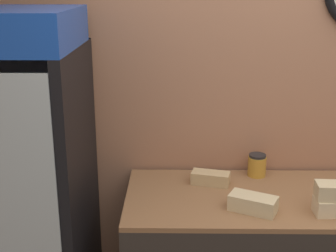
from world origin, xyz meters
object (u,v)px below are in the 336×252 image
at_px(condiment_jar, 257,165).
at_px(sandwich_flat_right, 253,203).
at_px(sandwich_flat_left, 211,178).
at_px(beverage_cooler, 11,171).

bearing_deg(condiment_jar, sandwich_flat_right, -101.76).
height_order(sandwich_flat_left, sandwich_flat_right, sandwich_flat_right).
bearing_deg(sandwich_flat_left, condiment_jar, 23.29).
bearing_deg(sandwich_flat_right, sandwich_flat_left, 120.45).
distance_m(beverage_cooler, sandwich_flat_left, 1.05).
distance_m(beverage_cooler, condiment_jar, 1.34).
bearing_deg(beverage_cooler, sandwich_flat_left, 6.75).
relative_size(beverage_cooler, sandwich_flat_right, 7.39).
distance_m(sandwich_flat_left, sandwich_flat_right, 0.36).
xyz_separation_m(sandwich_flat_left, sandwich_flat_right, (0.18, -0.31, 0.01)).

